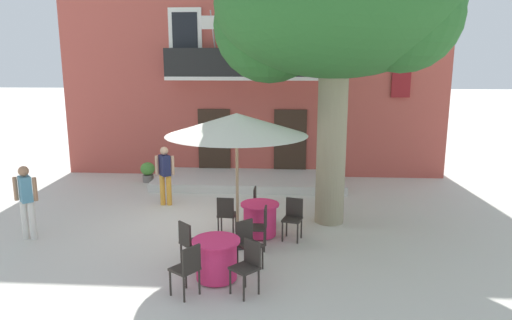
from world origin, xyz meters
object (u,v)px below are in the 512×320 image
Objects in this scene: pedestrian_mid_plaza at (26,198)px; cafe_chair_middle_1 at (187,267)px; plane_tree at (332,11)px; cafe_table_near_tree at (260,219)px; cafe_chair_middle_0 at (190,241)px; ground_planter_left at (148,171)px; cafe_chair_near_tree_1 at (226,213)px; cafe_umbrella at (237,125)px; cafe_chair_near_tree_2 at (260,225)px; pedestrian_near_entrance at (165,172)px; cafe_chair_near_tree_3 at (293,216)px; cafe_table_middle at (216,259)px; cafe_chair_near_tree_0 at (259,203)px; cafe_chair_middle_2 at (248,264)px; cafe_chair_middle_3 at (248,241)px.

cafe_chair_middle_1 is at bearing -29.78° from pedestrian_mid_plaza.
plane_tree is 4.97m from cafe_table_near_tree.
cafe_chair_middle_0 is at bearing -125.57° from cafe_table_near_tree.
cafe_chair_near_tree_1 is at bearing -55.18° from ground_planter_left.
cafe_table_near_tree is at bearing 56.39° from cafe_umbrella.
pedestrian_near_entrance is at bearing 133.73° from cafe_chair_near_tree_2.
plane_tree is at bearing 35.40° from cafe_table_near_tree.
pedestrian_near_entrance is (-4.27, 1.03, -4.06)m from plane_tree.
cafe_table_near_tree is 0.77m from cafe_chair_near_tree_3.
cafe_chair_middle_0 is 2.47m from cafe_umbrella.
cafe_umbrella is at bearing -1.52° from pedestrian_mid_plaza.
cafe_umbrella is (0.60, 2.20, 2.08)m from cafe_chair_middle_1.
ground_planter_left is at bearing 113.34° from cafe_chair_middle_0.
cafe_chair_near_tree_3 is at bearing 56.90° from cafe_chair_middle_1.
cafe_table_middle is at bearing -116.01° from cafe_chair_near_tree_2.
cafe_table_near_tree is at bearing -85.43° from cafe_chair_near_tree_0.
cafe_chair_near_tree_2 is 1.39× the size of ground_planter_left.
cafe_chair_middle_0 is 1.00× the size of cafe_chair_middle_2.
plane_tree is at bearing 56.48° from cafe_chair_near_tree_3.
pedestrian_mid_plaza reaches higher than cafe_table_middle.
cafe_umbrella is (0.80, 1.07, 2.08)m from cafe_chair_middle_0.
ground_planter_left is (-3.19, 4.59, -0.17)m from cafe_chair_near_tree_1.
cafe_chair_near_tree_2 and cafe_chair_middle_2 have the same top height.
plane_tree is 5.05m from cafe_chair_near_tree_2.
ground_planter_left is at bearing 126.97° from cafe_chair_near_tree_2.
cafe_chair_middle_0 is at bearing -66.66° from ground_planter_left.
cafe_chair_near_tree_0 is 0.56× the size of pedestrian_near_entrance.
cafe_chair_near_tree_2 is at bearing -137.62° from cafe_chair_near_tree_3.
cafe_table_near_tree is at bearing 94.39° from cafe_chair_near_tree_2.
cafe_chair_near_tree_0 is 3.41m from cafe_chair_middle_2.
cafe_chair_near_tree_0 is at bearing 94.48° from cafe_chair_near_tree_2.
cafe_chair_middle_2 is (0.60, -0.45, 0.14)m from cafe_table_middle.
cafe_umbrella reaches higher than pedestrian_near_entrance.
cafe_chair_middle_3 is 1.39× the size of ground_planter_left.
cafe_chair_near_tree_3 is 1.00× the size of cafe_chair_middle_3.
cafe_chair_near_tree_0 is 5.21m from pedestrian_mid_plaza.
cafe_chair_middle_2 is 1.00× the size of cafe_chair_middle_3.
cafe_chair_middle_0 is 6.85m from ground_planter_left.
pedestrian_mid_plaza is (-2.38, -2.68, 0.02)m from pedestrian_near_entrance.
cafe_chair_middle_2 is 2.91m from cafe_umbrella.
plane_tree is 7.44× the size of cafe_chair_middle_3.
cafe_table_near_tree is 0.95× the size of cafe_chair_near_tree_3.
plane_tree is 6.05m from cafe_chair_middle_2.
cafe_chair_middle_3 is at bearing -102.18° from cafe_chair_near_tree_2.
cafe_chair_middle_1 is at bearing -168.76° from cafe_chair_middle_2.
cafe_chair_near_tree_0 reaches higher than cafe_table_near_tree.
cafe_chair_near_tree_2 is (0.81, -0.73, 0.00)m from cafe_chair_near_tree_1.
cafe_chair_middle_0 and cafe_chair_middle_2 have the same top height.
cafe_chair_near_tree_2 is 0.55× the size of pedestrian_mid_plaza.
cafe_chair_near_tree_1 is at bearing 138.09° from cafe_chair_near_tree_2.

